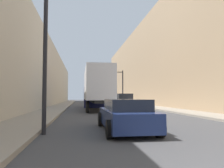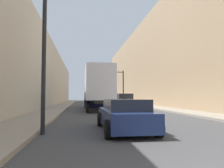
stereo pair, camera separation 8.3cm
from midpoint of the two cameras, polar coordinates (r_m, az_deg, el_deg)
The scene contains 9 objects.
sidewalk_right at distance 33.35m, azimuth 7.43°, elevation -5.56°, with size 2.48×80.00×0.15m.
sidewalk_left at distance 32.22m, azimuth -13.26°, elevation -5.58°, with size 2.48×80.00×0.15m.
building_right at distance 35.18m, azimuth 14.04°, elevation 6.20°, with size 6.00×80.00×14.31m.
building_left at distance 32.99m, azimuth -20.52°, elevation 2.46°, with size 6.00×80.00×9.20m.
semi_truck at distance 23.69m, azimuth -4.15°, elevation -1.06°, with size 2.54×12.03×4.22m.
sedan_car at distance 9.13m, azimuth 3.29°, elevation -8.18°, with size 1.99×4.55×1.30m.
suv_car at distance 25.58m, azimuth 2.92°, elevation -4.60°, with size 2.06×4.95×1.75m.
traffic_signal_gantry at distance 39.58m, azimuth 0.44°, elevation 1.04°, with size 6.07×0.35×6.16m.
street_lamp at distance 9.20m, azimuth -17.15°, elevation 17.96°, with size 0.44×0.44×7.46m.
Camera 1 is at (-3.16, -2.07, 1.41)m, focal length 35.00 mm.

